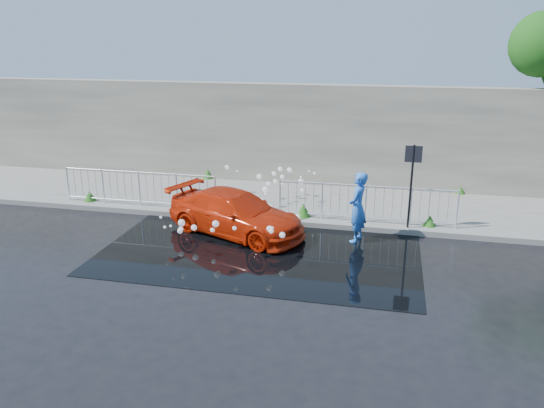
{
  "coord_description": "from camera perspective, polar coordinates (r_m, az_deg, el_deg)",
  "views": [
    {
      "loc": [
        3.56,
        -11.27,
        5.34
      ],
      "look_at": [
        0.61,
        1.8,
        1.0
      ],
      "focal_mm": 35.0,
      "sensor_mm": 36.0,
      "label": 1
    }
  ],
  "objects": [
    {
      "name": "railing_left",
      "position": [
        17.09,
        -14.08,
        1.76
      ],
      "size": [
        5.05,
        0.05,
        1.1
      ],
      "color": "silver",
      "rests_on": "pavement"
    },
    {
      "name": "ground",
      "position": [
        12.97,
        -4.41,
        -6.43
      ],
      "size": [
        90.0,
        90.0,
        0.0
      ],
      "primitive_type": "plane",
      "color": "black",
      "rests_on": "ground"
    },
    {
      "name": "pavement",
      "position": [
        17.46,
        0.36,
        0.4
      ],
      "size": [
        30.0,
        4.0,
        0.15
      ],
      "primitive_type": "cube",
      "color": "#5E5E5A",
      "rests_on": "ground"
    },
    {
      "name": "red_car",
      "position": [
        14.65,
        -3.92,
        -1.0
      ],
      "size": [
        4.4,
        3.06,
        1.18
      ],
      "primitive_type": "imported",
      "rotation": [
        0.0,
        0.0,
        1.19
      ],
      "color": "red",
      "rests_on": "ground"
    },
    {
      "name": "railing_right",
      "position": [
        15.34,
        10.04,
        0.19
      ],
      "size": [
        5.05,
        0.05,
        1.1
      ],
      "color": "silver",
      "rests_on": "pavement"
    },
    {
      "name": "sign_post",
      "position": [
        14.83,
        14.83,
        3.23
      ],
      "size": [
        0.45,
        0.06,
        2.5
      ],
      "color": "black",
      "rests_on": "ground"
    },
    {
      "name": "weeds",
      "position": [
        16.91,
        -1.14,
        0.67
      ],
      "size": [
        12.17,
        3.93,
        0.4
      ],
      "color": "#1A4E15",
      "rests_on": "pavement"
    },
    {
      "name": "water_spray",
      "position": [
        15.53,
        -2.32,
        0.46
      ],
      "size": [
        3.36,
        5.62,
        1.1
      ],
      "color": "white",
      "rests_on": "ground"
    },
    {
      "name": "curb",
      "position": [
        15.62,
        -1.21,
        -1.74
      ],
      "size": [
        30.0,
        0.25,
        0.16
      ],
      "primitive_type": "cube",
      "color": "#5E5E5A",
      "rests_on": "ground"
    },
    {
      "name": "puddle",
      "position": [
        13.72,
        -1.18,
        -4.93
      ],
      "size": [
        8.0,
        5.0,
        0.01
      ],
      "primitive_type": "cube",
      "color": "black",
      "rests_on": "ground"
    },
    {
      "name": "person",
      "position": [
        14.15,
        9.19,
        -0.35
      ],
      "size": [
        0.59,
        0.77,
        1.9
      ],
      "primitive_type": "imported",
      "rotation": [
        0.0,
        0.0,
        -1.79
      ],
      "color": "blue",
      "rests_on": "ground"
    },
    {
      "name": "retaining_wall",
      "position": [
        19.12,
        1.79,
        7.57
      ],
      "size": [
        30.0,
        0.6,
        3.5
      ],
      "primitive_type": "cube",
      "color": "#5E5A4F",
      "rests_on": "pavement"
    }
  ]
}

